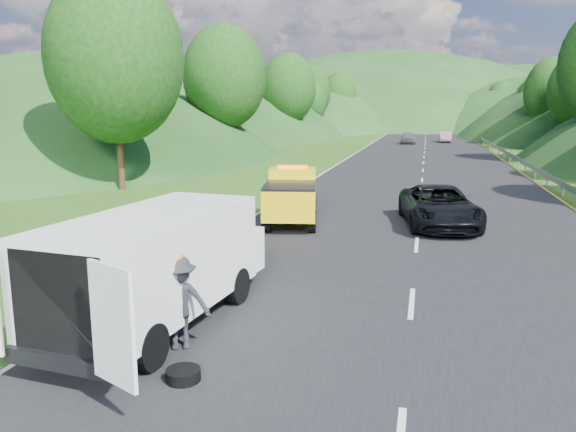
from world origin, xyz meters
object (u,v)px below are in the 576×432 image
(woman, at_px, (218,255))
(white_van, at_px, (158,262))
(spare_tire, at_px, (183,381))
(tow_truck, at_px, (291,196))
(passing_suv, at_px, (438,226))
(child, at_px, (230,262))
(worker, at_px, (181,349))
(suitcase, at_px, (153,253))

(woman, bearing_deg, white_van, -164.22)
(woman, distance_m, spare_tire, 8.39)
(white_van, height_order, woman, white_van)
(tow_truck, distance_m, passing_suv, 5.93)
(child, bearing_deg, passing_suv, 94.91)
(passing_suv, bearing_deg, worker, -120.45)
(white_van, xyz_separation_m, passing_suv, (5.97, 11.97, -1.39))
(child, bearing_deg, tow_truck, 132.93)
(white_van, bearing_deg, tow_truck, 94.84)
(white_van, relative_size, worker, 3.94)
(white_van, bearing_deg, child, 98.32)
(worker, bearing_deg, passing_suv, 43.56)
(tow_truck, xyz_separation_m, white_van, (-0.19, -11.26, 0.29))
(spare_tire, relative_size, passing_suv, 0.11)
(tow_truck, height_order, woman, tow_truck)
(tow_truck, distance_m, child, 6.31)
(woman, relative_size, passing_suv, 0.32)
(white_van, height_order, child, white_van)
(tow_truck, bearing_deg, white_van, -101.54)
(white_van, height_order, suitcase, white_van)
(white_van, relative_size, passing_suv, 1.27)
(worker, xyz_separation_m, spare_tire, (0.60, -1.22, 0.00))
(child, height_order, suitcase, child)
(white_van, distance_m, worker, 1.98)
(tow_truck, distance_m, worker, 12.38)
(child, distance_m, suitcase, 2.37)
(child, relative_size, passing_suv, 0.20)
(spare_tire, bearing_deg, child, 103.50)
(worker, bearing_deg, white_van, 106.39)
(suitcase, bearing_deg, white_van, -61.21)
(white_van, xyz_separation_m, spare_tire, (1.54, -2.27, -1.39))
(woman, height_order, worker, worker)
(tow_truck, xyz_separation_m, passing_suv, (5.78, 0.71, -1.10))
(white_van, distance_m, passing_suv, 13.45)
(worker, height_order, passing_suv, worker)
(woman, relative_size, child, 1.62)
(tow_truck, xyz_separation_m, spare_tire, (1.34, -13.53, -1.10))
(worker, bearing_deg, woman, 79.80)
(white_van, bearing_deg, woman, 104.72)
(suitcase, xyz_separation_m, passing_suv, (8.51, 7.36, -0.27))
(worker, relative_size, suitcase, 3.41)
(woman, height_order, suitcase, woman)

